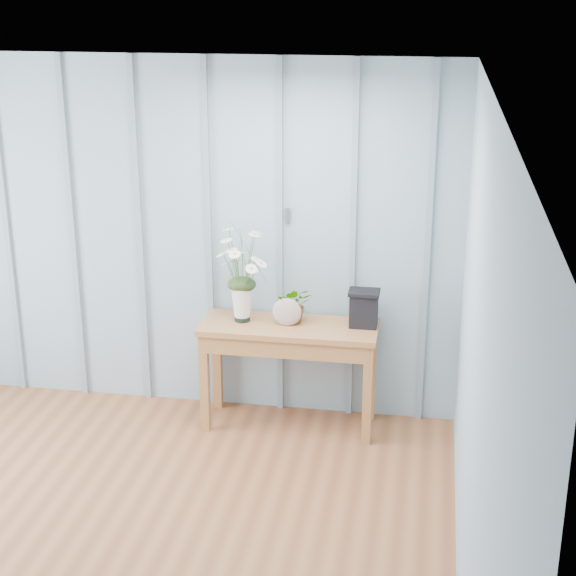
% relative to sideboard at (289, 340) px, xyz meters
% --- Properties ---
extents(room_shell, '(4.00, 4.50, 2.50)m').
position_rel_sideboard_xyz_m(room_shell, '(-0.86, -1.08, 1.35)').
color(room_shell, '#8FA7B5').
rests_on(room_shell, ground).
extents(sideboard, '(1.20, 0.45, 0.75)m').
position_rel_sideboard_xyz_m(sideboard, '(0.00, 0.00, 0.00)').
color(sideboard, '#9A6335').
rests_on(sideboard, ground).
extents(daisy_vase, '(0.48, 0.37, 0.68)m').
position_rel_sideboard_xyz_m(daisy_vase, '(-0.33, 0.02, 0.54)').
color(daisy_vase, black).
rests_on(daisy_vase, sideboard).
extents(spider_plant, '(0.25, 0.23, 0.26)m').
position_rel_sideboard_xyz_m(spider_plant, '(0.03, 0.06, 0.24)').
color(spider_plant, '#213617').
rests_on(spider_plant, sideboard).
extents(felt_disc_vessel, '(0.20, 0.06, 0.20)m').
position_rel_sideboard_xyz_m(felt_disc_vessel, '(-0.01, -0.02, 0.21)').
color(felt_disc_vessel, '#89535B').
rests_on(felt_disc_vessel, sideboard).
extents(carved_box, '(0.21, 0.16, 0.25)m').
position_rel_sideboard_xyz_m(carved_box, '(0.50, 0.06, 0.24)').
color(carved_box, black).
rests_on(carved_box, sideboard).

